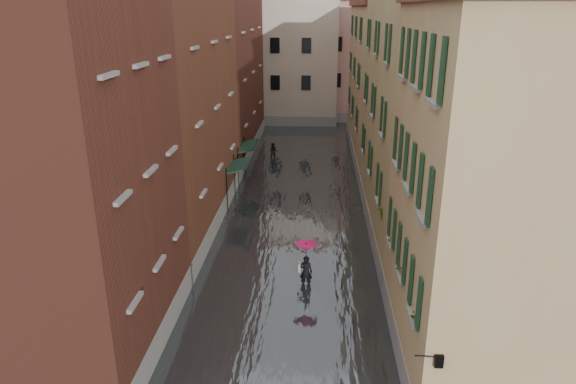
# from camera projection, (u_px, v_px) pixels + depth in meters

# --- Properties ---
(ground) EXTENTS (120.00, 120.00, 0.00)m
(ground) POSITION_uv_depth(u_px,v_px,m) (283.00, 320.00, 19.77)
(ground) COLOR slate
(ground) RESTS_ON ground
(floodwater) EXTENTS (10.00, 60.00, 0.20)m
(floodwater) POSITION_uv_depth(u_px,v_px,m) (297.00, 199.00, 31.95)
(floodwater) COLOR #3D4144
(floodwater) RESTS_ON ground
(building_left_near) EXTENTS (6.00, 8.00, 13.00)m
(building_left_near) POSITION_uv_depth(u_px,v_px,m) (55.00, 171.00, 16.08)
(building_left_near) COLOR brown
(building_left_near) RESTS_ON ground
(building_left_mid) EXTENTS (6.00, 14.00, 12.50)m
(building_left_mid) POSITION_uv_depth(u_px,v_px,m) (159.00, 112.00, 26.49)
(building_left_mid) COLOR #5B2F1D
(building_left_mid) RESTS_ON ground
(building_left_far) EXTENTS (6.00, 16.00, 14.00)m
(building_left_far) POSITION_uv_depth(u_px,v_px,m) (214.00, 66.00, 40.33)
(building_left_far) COLOR brown
(building_left_far) RESTS_ON ground
(building_right_near) EXTENTS (6.00, 8.00, 11.50)m
(building_right_near) POSITION_uv_depth(u_px,v_px,m) (507.00, 203.00, 15.56)
(building_right_near) COLOR tan
(building_right_near) RESTS_ON ground
(building_right_mid) EXTENTS (6.00, 14.00, 13.00)m
(building_right_mid) POSITION_uv_depth(u_px,v_px,m) (434.00, 111.00, 25.64)
(building_right_mid) COLOR tan
(building_right_mid) RESTS_ON ground
(building_right_far) EXTENTS (6.00, 16.00, 11.50)m
(building_right_far) POSITION_uv_depth(u_px,v_px,m) (393.00, 84.00, 39.99)
(building_right_far) COLOR tan
(building_right_far) RESTS_ON ground
(building_end_cream) EXTENTS (12.00, 9.00, 13.00)m
(building_end_cream) POSITION_uv_depth(u_px,v_px,m) (279.00, 57.00, 53.44)
(building_end_cream) COLOR beige
(building_end_cream) RESTS_ON ground
(building_end_pink) EXTENTS (10.00, 9.00, 12.00)m
(building_end_pink) POSITION_uv_depth(u_px,v_px,m) (364.00, 61.00, 54.99)
(building_end_pink) COLOR tan
(building_end_pink) RESTS_ON ground
(awning_near) EXTENTS (1.09, 2.88, 2.80)m
(awning_near) POSITION_uv_depth(u_px,v_px,m) (238.00, 166.00, 30.47)
(awning_near) COLOR #142E20
(awning_near) RESTS_ON ground
(awning_far) EXTENTS (1.09, 3.10, 2.80)m
(awning_far) POSITION_uv_depth(u_px,v_px,m) (248.00, 147.00, 34.70)
(awning_far) COLOR #142E20
(awning_far) RESTS_ON ground
(wall_lantern) EXTENTS (0.71, 0.22, 0.35)m
(wall_lantern) POSITION_uv_depth(u_px,v_px,m) (438.00, 360.00, 12.88)
(wall_lantern) COLOR black
(wall_lantern) RESTS_ON ground
(window_planters) EXTENTS (0.59, 8.72, 0.84)m
(window_planters) POSITION_uv_depth(u_px,v_px,m) (400.00, 248.00, 17.71)
(window_planters) COLOR brown
(window_planters) RESTS_ON ground
(pedestrian_main) EXTENTS (0.93, 0.93, 2.06)m
(pedestrian_main) POSITION_uv_depth(u_px,v_px,m) (306.00, 261.00, 21.64)
(pedestrian_main) COLOR black
(pedestrian_main) RESTS_ON ground
(pedestrian_far) EXTENTS (0.71, 0.56, 1.43)m
(pedestrian_far) POSITION_uv_depth(u_px,v_px,m) (273.00, 152.00, 40.19)
(pedestrian_far) COLOR black
(pedestrian_far) RESTS_ON ground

